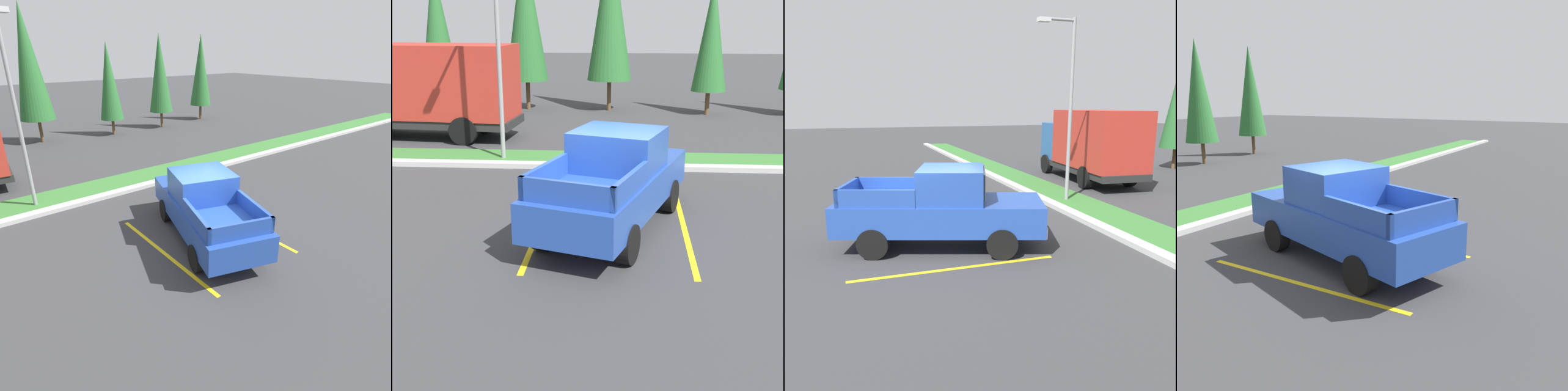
{
  "view_description": "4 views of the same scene",
  "coord_description": "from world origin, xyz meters",
  "views": [
    {
      "loc": [
        -5.87,
        -6.94,
        5.48
      ],
      "look_at": [
        0.43,
        1.05,
        1.02
      ],
      "focal_mm": 30.52,
      "sensor_mm": 36.0,
      "label": 1
    },
    {
      "loc": [
        0.35,
        -10.98,
        4.34
      ],
      "look_at": [
        -0.45,
        0.13,
        0.73
      ],
      "focal_mm": 50.76,
      "sensor_mm": 36.0,
      "label": 2
    },
    {
      "loc": [
        10.02,
        -2.08,
        3.63
      ],
      "look_at": [
        0.07,
        1.19,
        1.3
      ],
      "focal_mm": 37.37,
      "sensor_mm": 36.0,
      "label": 3
    },
    {
      "loc": [
        -7.52,
        -5.1,
        3.59
      ],
      "look_at": [
        1.05,
        -0.03,
        1.31
      ],
      "focal_mm": 39.54,
      "sensor_mm": 36.0,
      "label": 4
    }
  ],
  "objects": [
    {
      "name": "pickup_truck_main",
      "position": [
        0.09,
        0.16,
        1.04
      ],
      "size": [
        3.42,
        5.55,
        2.1
      ],
      "color": "black",
      "rests_on": "ground"
    },
    {
      "name": "parking_line_near",
      "position": [
        -1.47,
        0.11,
        0.0
      ],
      "size": [
        0.12,
        4.8,
        0.01
      ],
      "primitive_type": "cube",
      "color": "yellow",
      "rests_on": "ground"
    },
    {
      "name": "grass_median",
      "position": [
        0.0,
        6.1,
        0.03
      ],
      "size": [
        56.0,
        1.8,
        0.06
      ],
      "primitive_type": "cube",
      "color": "#387533",
      "rests_on": "ground"
    },
    {
      "name": "cypress_tree_center",
      "position": [
        -0.55,
        15.87,
        4.76
      ],
      "size": [
        2.1,
        2.1,
        8.08
      ],
      "color": "brown",
      "rests_on": "ground"
    },
    {
      "name": "curb_strip",
      "position": [
        0.0,
        5.0,
        0.07
      ],
      "size": [
        56.0,
        0.4,
        0.15
      ],
      "primitive_type": "cube",
      "color": "#B2B2AD",
      "rests_on": "ground"
    },
    {
      "name": "cargo_truck_distant",
      "position": [
        -6.96,
        9.11,
        1.85
      ],
      "size": [
        6.97,
        2.98,
        3.4
      ],
      "color": "black",
      "rests_on": "ground"
    },
    {
      "name": "parking_line_far",
      "position": [
        1.63,
        0.11,
        0.0
      ],
      "size": [
        0.12,
        4.8,
        0.01
      ],
      "primitive_type": "cube",
      "color": "yellow",
      "rests_on": "ground"
    },
    {
      "name": "street_light",
      "position": [
        -3.55,
        5.74,
        3.88
      ],
      "size": [
        0.24,
        1.49,
        6.66
      ],
      "color": "gray",
      "rests_on": "ground"
    },
    {
      "name": "cypress_tree_leftmost",
      "position": [
        -8.8,
        15.95,
        4.0
      ],
      "size": [
        1.77,
        1.77,
        6.8
      ],
      "color": "brown",
      "rests_on": "ground"
    },
    {
      "name": "cypress_tree_left_inner",
      "position": [
        -4.51,
        15.97,
        4.58
      ],
      "size": [
        2.02,
        2.02,
        7.78
      ],
      "color": "brown",
      "rests_on": "ground"
    },
    {
      "name": "cypress_tree_right_inner",
      "position": [
        4.03,
        14.94,
        3.56
      ],
      "size": [
        1.57,
        1.57,
        6.05
      ],
      "color": "brown",
      "rests_on": "ground"
    },
    {
      "name": "ground_plane",
      "position": [
        0.0,
        0.0,
        0.0
      ],
      "size": [
        120.0,
        120.0,
        0.0
      ],
      "primitive_type": "plane",
      "color": "#38383A"
    }
  ]
}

